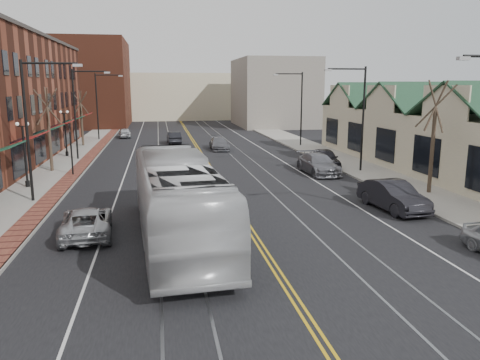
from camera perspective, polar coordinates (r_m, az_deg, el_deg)
name	(u,v)px	position (r m, az deg, el deg)	size (l,w,h in m)	color
ground	(307,318)	(14.55, 8.11, -16.32)	(160.00, 160.00, 0.00)	black
sidewalk_left	(41,187)	(33.82, -23.12, -0.83)	(4.00, 120.00, 0.15)	gray
sidewalk_right	(378,176)	(36.63, 16.44, 0.51)	(4.00, 120.00, 0.15)	gray
building_right	(453,145)	(39.32, 24.52, 3.96)	(8.00, 36.00, 4.60)	beige
backdrop_left	(84,83)	(83.05, -18.44, 11.10)	(14.00, 18.00, 14.00)	#602B1B
backdrop_mid	(178,96)	(97.31, -7.55, 10.08)	(22.00, 14.00, 9.00)	beige
backdrop_right	(274,93)	(79.54, 4.12, 10.57)	(12.00, 16.00, 11.00)	slate
streetlight_l_1	(34,116)	(29.09, -23.81, 7.12)	(3.33, 0.25, 8.00)	black
streetlight_l_2	(80,105)	(44.77, -18.98, 8.67)	(3.33, 0.25, 8.00)	black
streetlight_l_3	(100,99)	(60.62, -16.65, 9.40)	(3.33, 0.25, 8.00)	black
streetlight_r_1	(358,108)	(37.45, 14.20, 8.51)	(3.33, 0.25, 8.00)	black
streetlight_r_2	(298,101)	(52.47, 7.04, 9.53)	(3.33, 0.25, 8.00)	black
lamppost_l_2	(25,156)	(33.66, -24.73, 2.66)	(0.84, 0.28, 4.27)	black
lamppost_l_3	(66,134)	(47.23, -20.49, 5.25)	(0.84, 0.28, 4.27)	black
tree_left_near	(49,128)	(39.24, -22.28, 5.91)	(1.78, 1.37, 6.48)	#382B21
tree_left_far	(81,117)	(54.96, -18.77, 7.27)	(1.66, 1.28, 6.02)	#382B21
tree_right_mid	(433,135)	(31.17, 22.51, 5.09)	(1.90, 1.46, 6.93)	#382B21
traffic_signal	(71,145)	(37.04, -19.91, 3.98)	(0.18, 0.15, 3.80)	black
transit_bus	(177,200)	(20.58, -7.64, -2.39)	(3.12, 13.32, 3.71)	silver
parked_suv	(87,222)	(22.43, -18.20, -4.87)	(2.20, 4.77, 1.32)	#A6A8AD
parked_car_b	(393,196)	(26.95, 18.15, -1.84)	(1.71, 4.89, 1.61)	black
parked_car_c	(318,164)	(36.66, 9.53, 1.95)	(2.17, 5.33, 1.55)	slate
parked_car_d	(325,159)	(39.19, 10.30, 2.58)	(1.90, 4.73, 1.61)	black
distant_car_left	(174,138)	(55.74, -8.05, 5.14)	(1.45, 4.15, 1.37)	black
distant_car_right	(219,144)	(49.75, -2.57, 4.45)	(1.85, 4.55, 1.32)	slate
distant_car_far	(125,133)	(63.13, -13.86, 5.61)	(1.51, 3.76, 1.28)	#B2B6BA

